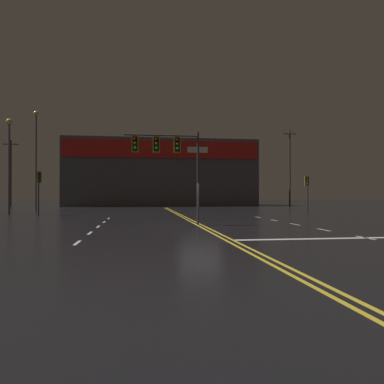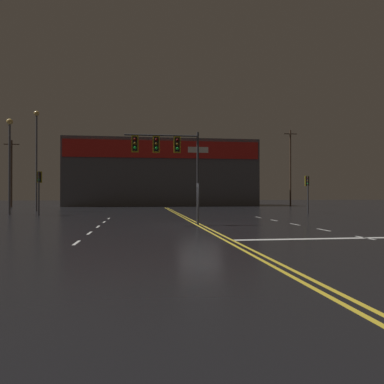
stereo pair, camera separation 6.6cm
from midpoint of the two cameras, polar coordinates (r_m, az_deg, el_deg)
The scene contains 9 objects.
ground_plane at distance 22.13m, azimuth 1.19°, elevation -5.12°, with size 200.00×200.00×0.00m, color black.
road_markings at distance 20.83m, azimuth 5.41°, elevation -5.40°, with size 17.47×60.00×0.01m.
traffic_signal_median at distance 22.52m, azimuth -3.97°, elevation 6.18°, with size 4.46×0.36×5.61m.
traffic_signal_corner_northwest at distance 34.97m, azimuth -22.36°, elevation 1.27°, with size 0.42×0.36×3.84m.
traffic_signal_corner_northeast at distance 37.82m, azimuth 17.08°, elevation 0.91°, with size 0.42×0.36×3.64m.
streetlight_median_approach at distance 38.00m, azimuth -26.15°, elevation 5.41°, with size 0.56×0.56×8.74m.
streetlight_far_right at distance 44.73m, azimuth -22.72°, elevation 6.15°, with size 0.56×0.56×11.04m.
building_backdrop at distance 62.61m, azimuth -4.76°, elevation 2.82°, with size 30.59×10.23×10.64m.
utility_pole_row at distance 58.39m, azimuth -3.04°, elevation 3.51°, with size 45.21×0.26×12.32m.
Camera 1 is at (-3.55, -21.77, 1.82)m, focal length 35.00 mm.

